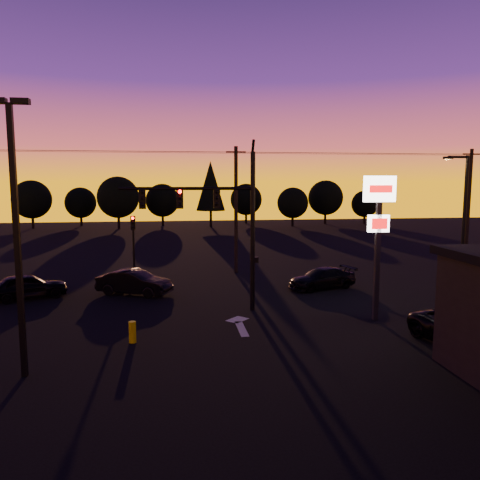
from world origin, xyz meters
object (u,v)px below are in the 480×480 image
Objects in this scene: bollard at (132,332)px; pylon_sign at (379,217)px; car_left at (28,286)px; car_right at (322,278)px; traffic_signal_mast at (221,214)px; streetlight at (463,219)px; parking_lot_light at (16,221)px; secondary_signal at (133,239)px; car_mid at (134,282)px; suv_parked at (470,331)px.

pylon_sign is at bearing 8.33° from bollard.
car_right is (17.17, 0.09, -0.08)m from car_left.
streetlight is at bearing 6.14° from traffic_signal_mast.
car_right is at bearing 38.58° from parking_lot_light.
streetlight is (18.91, -5.99, 1.56)m from secondary_signal.
bollard is at bearing 40.68° from parking_lot_light.
car_left is at bearing 115.35° from car_mid.
bollard is at bearing -165.11° from car_left.
parking_lot_light is at bearing -68.81° from car_right.
car_mid is at bearing 93.98° from bollard.
suv_parked is (-4.88, -8.20, -3.73)m from streetlight.
suv_parked is at bearing -64.24° from pylon_sign.
secondary_signal is at bearing -123.14° from car_right.
bollard is 13.45m from suv_parked.
car_mid is at bearing -85.62° from secondary_signal.
traffic_signal_mast is 10.19m from parking_lot_light.
parking_lot_light reaches higher than suv_parked.
traffic_signal_mast is 1.26× the size of pylon_sign.
streetlight is at bearing -119.11° from car_left.
car_left is (-17.60, 6.63, -4.20)m from pylon_sign.
car_mid is (0.24, -3.20, -2.15)m from secondary_signal.
secondary_signal is 0.64× the size of pylon_sign.
pylon_sign is 1.37× the size of suv_parked.
traffic_signal_mast is at bearing 45.42° from bollard.
car_left is (-24.51, 2.63, -3.71)m from streetlight.
streetlight is 24.93m from car_left.
bollard is (-18.08, -5.64, -3.98)m from streetlight.
streetlight reaches higher than car_left.
parking_lot_light reaches higher than car_left.
secondary_signal is 15.75m from pylon_sign.
streetlight reaches higher than car_mid.
secondary_signal is 0.48× the size of parking_lot_light.
parking_lot_light is at bearing 172.58° from car_left.
car_right is (-7.34, 2.72, -3.79)m from streetlight.
secondary_signal is at bearing 94.09° from bollard.
suv_parked is (19.63, -10.84, -0.02)m from car_left.
pylon_sign reaches higher than secondary_signal.
car_left is at bearing 173.87° from streetlight.
car_mid is (-11.76, 6.79, -4.20)m from pylon_sign.
car_left is 0.96× the size of car_right.
parking_lot_light is at bearing -139.32° from bollard.
parking_lot_light reaches higher than car_right.
pylon_sign is at bearing -96.17° from car_mid.
traffic_signal_mast is 2.06× the size of car_left.
bollard is 13.61m from car_right.
streetlight is (14.01, 1.51, -0.52)m from traffic_signal_mast.
pylon_sign is 12.14m from bollard.
parking_lot_light is (-2.50, -14.49, 2.41)m from secondary_signal.
parking_lot_light is 23.05m from streetlight.
secondary_signal is (-4.90, 7.49, -2.07)m from traffic_signal_mast.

